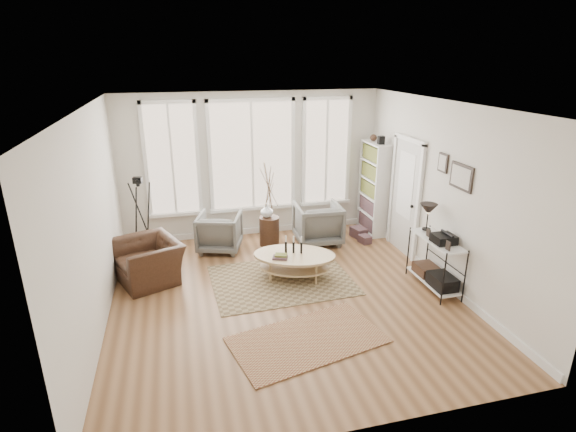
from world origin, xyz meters
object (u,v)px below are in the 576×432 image
object	(u,v)px
bookcase	(374,188)
low_shelf	(435,258)
accent_chair	(149,261)
side_table	(269,207)
coffee_table	(294,259)
armchair_left	(220,232)
armchair_right	(318,223)

from	to	relation	value
bookcase	low_shelf	size ratio (longest dim) A/B	1.58
bookcase	accent_chair	bearing A→B (deg)	-165.67
low_shelf	bookcase	bearing A→B (deg)	88.72
side_table	coffee_table	bearing A→B (deg)	-85.65
low_shelf	armchair_left	xyz separation A→B (m)	(-3.16, 2.33, -0.15)
bookcase	low_shelf	world-z (taller)	bookcase
armchair_left	accent_chair	size ratio (longest dim) A/B	0.75
side_table	accent_chair	distance (m)	2.46
bookcase	armchair_left	xyz separation A→B (m)	(-3.22, -0.19, -0.59)
armchair_left	armchair_right	world-z (taller)	armchair_right
bookcase	coffee_table	bearing A→B (deg)	-142.32
armchair_right	side_table	bearing A→B (deg)	-3.80
bookcase	side_table	bearing A→B (deg)	-175.07
armchair_right	side_table	distance (m)	1.04
bookcase	accent_chair	size ratio (longest dim) A/B	1.94
bookcase	coffee_table	xyz separation A→B (m)	(-2.14, -1.65, -0.62)
coffee_table	armchair_right	size ratio (longest dim) A/B	1.76
bookcase	armchair_right	bearing A→B (deg)	-166.69
armchair_left	accent_chair	bearing A→B (deg)	54.72
bookcase	accent_chair	world-z (taller)	bookcase
armchair_right	bookcase	bearing A→B (deg)	-163.91
side_table	armchair_right	bearing A→B (deg)	-6.58
bookcase	low_shelf	bearing A→B (deg)	-91.28
bookcase	side_table	distance (m)	2.27
coffee_table	low_shelf	bearing A→B (deg)	-22.57
low_shelf	accent_chair	distance (m)	4.64
low_shelf	coffee_table	size ratio (longest dim) A/B	0.83
low_shelf	side_table	bearing A→B (deg)	133.36
bookcase	armchair_left	world-z (taller)	bookcase
armchair_right	accent_chair	bearing A→B (deg)	17.52
armchair_right	side_table	xyz separation A→B (m)	(-0.96, 0.11, 0.38)
low_shelf	accent_chair	world-z (taller)	low_shelf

